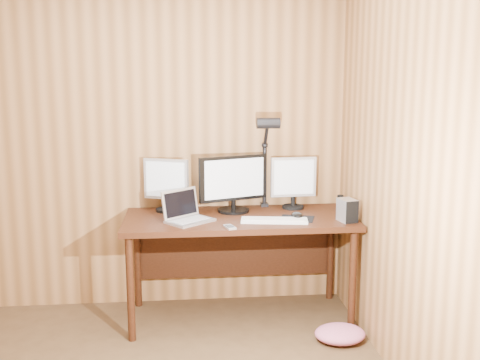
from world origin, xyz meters
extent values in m
plane|color=#9E6939|center=(0.00, 2.00, 1.25)|extent=(4.00, 0.00, 4.00)
plane|color=#9E6939|center=(1.75, 0.00, 1.25)|extent=(0.00, 4.00, 4.00)
cube|color=black|center=(0.93, 1.63, 0.73)|extent=(1.60, 0.70, 0.04)
cube|color=black|center=(0.93, 1.95, 0.45)|extent=(1.48, 0.02, 0.51)
cylinder|color=black|center=(0.19, 1.34, 0.35)|extent=(0.05, 0.05, 0.71)
cylinder|color=black|center=(0.19, 1.92, 0.35)|extent=(0.05, 0.05, 0.71)
cylinder|color=black|center=(1.67, 1.34, 0.35)|extent=(0.05, 0.05, 0.71)
cylinder|color=black|center=(1.67, 1.92, 0.35)|extent=(0.05, 0.05, 0.71)
cylinder|color=black|center=(0.90, 1.78, 0.76)|extent=(0.23, 0.23, 0.02)
cylinder|color=black|center=(0.90, 1.78, 0.80)|extent=(0.03, 0.03, 0.07)
cube|color=black|center=(0.90, 1.78, 1.00)|extent=(0.50, 0.21, 0.32)
cube|color=white|center=(0.91, 1.76, 1.00)|extent=(0.43, 0.16, 0.28)
cylinder|color=black|center=(0.42, 1.85, 0.76)|extent=(0.16, 0.16, 0.02)
cylinder|color=black|center=(0.42, 1.85, 0.81)|extent=(0.03, 0.03, 0.07)
cube|color=silver|center=(0.42, 1.85, 0.99)|extent=(0.32, 0.16, 0.29)
cube|color=white|center=(0.41, 1.83, 0.99)|extent=(0.28, 0.12, 0.25)
cylinder|color=black|center=(1.35, 1.85, 0.76)|extent=(0.16, 0.16, 0.02)
cylinder|color=black|center=(1.35, 1.85, 0.81)|extent=(0.03, 0.03, 0.07)
cube|color=silver|center=(1.35, 1.85, 0.99)|extent=(0.34, 0.05, 0.29)
cube|color=white|center=(1.35, 1.83, 0.99)|extent=(0.30, 0.02, 0.25)
cube|color=silver|center=(0.58, 1.51, 0.76)|extent=(0.36, 0.35, 0.02)
cube|color=silver|center=(0.52, 1.59, 0.86)|extent=(0.26, 0.22, 0.20)
cube|color=black|center=(0.52, 1.59, 0.86)|extent=(0.22, 0.19, 0.16)
cube|color=#B2B2B7|center=(0.58, 1.51, 0.77)|extent=(0.27, 0.26, 0.00)
cube|color=white|center=(1.15, 1.46, 0.76)|extent=(0.46, 0.20, 0.02)
cube|color=white|center=(1.15, 1.46, 0.77)|extent=(0.43, 0.17, 0.00)
cube|color=black|center=(1.32, 1.53, 0.75)|extent=(0.27, 0.24, 0.00)
ellipsoid|color=black|center=(1.32, 1.53, 0.77)|extent=(0.09, 0.13, 0.04)
cube|color=silver|center=(1.64, 1.43, 0.83)|extent=(0.12, 0.15, 0.15)
cube|color=black|center=(1.66, 1.36, 0.83)|extent=(0.09, 0.03, 0.15)
cube|color=silver|center=(0.84, 1.33, 0.76)|extent=(0.08, 0.12, 0.01)
cube|color=black|center=(0.84, 1.33, 0.76)|extent=(0.06, 0.07, 0.00)
cylinder|color=black|center=(1.69, 1.76, 0.81)|extent=(0.05, 0.05, 0.11)
cube|color=black|center=(1.15, 1.94, 0.74)|extent=(0.06, 0.07, 0.07)
cylinder|color=black|center=(1.15, 1.94, 0.98)|extent=(0.03, 0.03, 0.46)
sphere|color=black|center=(1.15, 1.94, 1.21)|extent=(0.05, 0.05, 0.05)
cylinder|color=black|center=(1.15, 1.87, 1.30)|extent=(0.02, 0.16, 0.19)
cylinder|color=black|center=(1.15, 1.77, 1.39)|extent=(0.17, 0.08, 0.08)
camera|label=1|loc=(0.56, -2.17, 1.70)|focal=42.00mm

